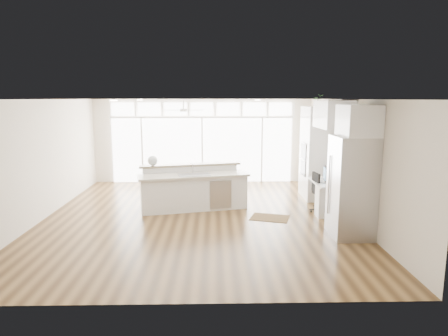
{
  "coord_description": "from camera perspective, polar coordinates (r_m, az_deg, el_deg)",
  "views": [
    {
      "loc": [
        0.42,
        -8.96,
        2.72
      ],
      "look_at": [
        0.63,
        0.6,
        1.05
      ],
      "focal_mm": 32.0,
      "sensor_mm": 36.0,
      "label": 1
    }
  ],
  "objects": [
    {
      "name": "recessed_lights",
      "position": [
        9.17,
        -3.96,
        9.65
      ],
      "size": [
        3.4,
        3.0,
        0.02
      ],
      "primitive_type": "cube",
      "color": "white",
      "rests_on": "ceiling"
    },
    {
      "name": "desk_window",
      "position": [
        9.82,
        16.78,
        2.66
      ],
      "size": [
        0.04,
        0.85,
        0.85
      ],
      "primitive_type": "cube",
      "color": "white",
      "rests_on": "wall_right"
    },
    {
      "name": "wall_back",
      "position": [
        13.04,
        -3.12,
        3.88
      ],
      "size": [
        7.0,
        0.04,
        2.7
      ],
      "primitive_type": "cube",
      "color": "beige",
      "rests_on": "floor"
    },
    {
      "name": "wall_right",
      "position": [
        9.58,
        17.5,
        1.24
      ],
      "size": [
        0.04,
        8.0,
        2.7
      ],
      "primitive_type": "cube",
      "color": "beige",
      "rests_on": "floor"
    },
    {
      "name": "fishbowl",
      "position": [
        10.05,
        -10.15,
        1.05
      ],
      "size": [
        0.3,
        0.3,
        0.25
      ],
      "primitive_type": "sphere",
      "rotation": [
        0.0,
        0.0,
        0.25
      ],
      "color": "silver",
      "rests_on": "kitchen_island"
    },
    {
      "name": "wall_front",
      "position": [
        5.17,
        -5.92,
        -5.51
      ],
      "size": [
        7.0,
        0.04,
        2.7
      ],
      "primitive_type": "cube",
      "color": "beige",
      "rests_on": "floor"
    },
    {
      "name": "ceiling_fan",
      "position": [
        11.8,
        -5.82,
        8.71
      ],
      "size": [
        1.16,
        1.16,
        0.32
      ],
      "primitive_type": "cube",
      "color": "silver",
      "rests_on": "ceiling"
    },
    {
      "name": "rug",
      "position": [
        9.33,
        6.57,
        -7.06
      ],
      "size": [
        1.0,
        0.85,
        0.01
      ],
      "primitive_type": "cube",
      "rotation": [
        0.0,
        0.0,
        -0.31
      ],
      "color": "#382512",
      "rests_on": "floor"
    },
    {
      "name": "keyboard",
      "position": [
        9.78,
        13.32,
        -1.86
      ],
      "size": [
        0.15,
        0.33,
        0.02
      ],
      "primitive_type": "cube",
      "rotation": [
        0.0,
        0.0,
        0.1
      ],
      "color": "silver",
      "rests_on": "desk_nook"
    },
    {
      "name": "wall_left",
      "position": [
        9.88,
        -24.65,
        1.05
      ],
      "size": [
        0.04,
        8.0,
        2.7
      ],
      "primitive_type": "cube",
      "color": "beige",
      "rests_on": "floor"
    },
    {
      "name": "desk_nook",
      "position": [
        9.93,
        14.63,
        -4.03
      ],
      "size": [
        0.72,
        1.3,
        0.76
      ],
      "primitive_type": "cube",
      "color": "white",
      "rests_on": "floor"
    },
    {
      "name": "transom_row",
      "position": [
        12.92,
        -3.18,
        8.41
      ],
      "size": [
        5.9,
        0.06,
        0.4
      ],
      "primitive_type": "cube",
      "color": "white",
      "rests_on": "wall_back"
    },
    {
      "name": "potted_plant",
      "position": [
        11.11,
        13.22,
        9.18
      ],
      "size": [
        0.32,
        0.35,
        0.25
      ],
      "primitive_type": "imported",
      "rotation": [
        0.0,
        0.0,
        0.11
      ],
      "color": "#346029",
      "rests_on": "oven_cabinet"
    },
    {
      "name": "refrigerator",
      "position": [
        8.26,
        17.78,
        -2.58
      ],
      "size": [
        0.76,
        0.9,
        2.0
      ],
      "primitive_type": "cube",
      "color": "#ABACB0",
      "rests_on": "floor"
    },
    {
      "name": "ceiling",
      "position": [
        8.97,
        -4.02,
        9.77
      ],
      "size": [
        7.0,
        8.0,
        0.02
      ],
      "primitive_type": "cube",
      "color": "white",
      "rests_on": "wall_back"
    },
    {
      "name": "glass_wall",
      "position": [
        13.02,
        -3.12,
        2.54
      ],
      "size": [
        5.8,
        0.06,
        2.08
      ],
      "primitive_type": "cube",
      "color": "white",
      "rests_on": "wall_back"
    },
    {
      "name": "floor",
      "position": [
        9.38,
        -3.82,
        -7.02
      ],
      "size": [
        7.0,
        8.0,
        0.02
      ],
      "primitive_type": "cube",
      "color": "#442C15",
      "rests_on": "ground"
    },
    {
      "name": "oven_cabinet",
      "position": [
        11.21,
        12.95,
        2.14
      ],
      "size": [
        0.64,
        1.2,
        2.5
      ],
      "primitive_type": "cube",
      "color": "white",
      "rests_on": "floor"
    },
    {
      "name": "framed_photos",
      "position": [
        10.43,
        15.7,
        2.28
      ],
      "size": [
        0.06,
        0.22,
        0.8
      ],
      "primitive_type": "cube",
      "color": "black",
      "rests_on": "wall_right"
    },
    {
      "name": "fridge_cabinet",
      "position": [
        8.11,
        18.68,
        6.44
      ],
      "size": [
        0.64,
        0.9,
        0.6
      ],
      "primitive_type": "cube",
      "color": "white",
      "rests_on": "wall_right"
    },
    {
      "name": "monitor",
      "position": [
        9.79,
        14.33,
        -0.79
      ],
      "size": [
        0.13,
        0.46,
        0.38
      ],
      "primitive_type": "cube",
      "rotation": [
        0.0,
        0.0,
        -0.13
      ],
      "color": "black",
      "rests_on": "desk_nook"
    },
    {
      "name": "kitchen_island",
      "position": [
        9.9,
        -4.36,
        -2.85
      ],
      "size": [
        2.86,
        1.61,
        1.07
      ],
      "primitive_type": "cube",
      "rotation": [
        0.0,
        0.0,
        0.23
      ],
      "color": "white",
      "rests_on": "floor"
    },
    {
      "name": "office_chair",
      "position": [
        9.9,
        14.06,
        -3.44
      ],
      "size": [
        0.56,
        0.53,
        0.97
      ],
      "primitive_type": "cube",
      "rotation": [
        0.0,
        0.0,
        0.13
      ],
      "color": "black",
      "rests_on": "floor"
    },
    {
      "name": "upper_cabinets",
      "position": [
        9.67,
        15.37,
        7.38
      ],
      "size": [
        0.64,
        1.3,
        0.64
      ],
      "primitive_type": "cube",
      "color": "white",
      "rests_on": "wall_right"
    }
  ]
}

